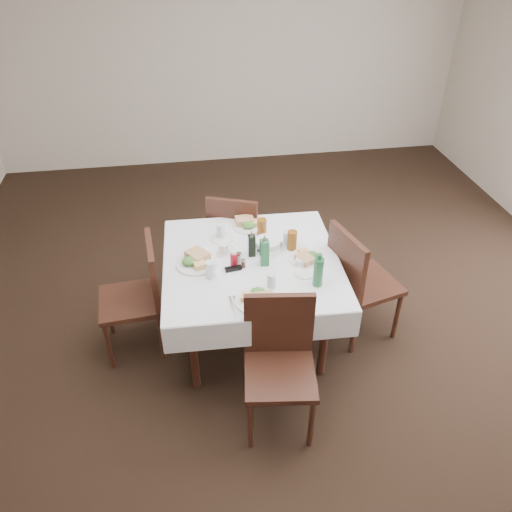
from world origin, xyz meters
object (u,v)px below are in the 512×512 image
at_px(dining_table, 252,269).
at_px(chair_north, 236,234).
at_px(chair_south, 279,355).
at_px(water_e, 287,238).
at_px(chair_east, 356,278).
at_px(coffee_mug, 224,249).
at_px(oil_cruet_dark, 252,245).
at_px(water_n, 221,231).
at_px(chair_west, 141,291).
at_px(bread_basket, 268,244).
at_px(water_w, 210,270).
at_px(water_s, 271,281).
at_px(oil_cruet_green, 264,251).
at_px(green_bottle, 318,271).
at_px(ketchup_bottle, 234,259).

height_order(dining_table, chair_north, chair_north).
distance_m(chair_south, water_e, 0.99).
relative_size(chair_east, coffee_mug, 7.58).
bearing_deg(oil_cruet_dark, dining_table, -99.23).
relative_size(dining_table, chair_south, 1.41).
relative_size(dining_table, water_n, 10.84).
xyz_separation_m(chair_west, coffee_mug, (0.65, 0.07, 0.26)).
bearing_deg(bread_basket, oil_cruet_dark, -151.58).
xyz_separation_m(bread_basket, oil_cruet_dark, (-0.14, -0.07, 0.06)).
bearing_deg(water_w, water_s, -24.59).
bearing_deg(water_w, dining_table, 25.66).
relative_size(dining_table, water_e, 11.24).
xyz_separation_m(water_w, coffee_mug, (0.12, 0.27, -0.02)).
height_order(oil_cruet_green, coffee_mug, oil_cruet_green).
distance_m(chair_east, green_bottle, 0.57).
height_order(water_s, green_bottle, green_bottle).
relative_size(water_s, oil_cruet_green, 0.43).
distance_m(chair_south, green_bottle, 0.63).
distance_m(dining_table, chair_south, 0.78).
bearing_deg(water_e, chair_west, -174.03).
bearing_deg(oil_cruet_green, oil_cruet_dark, 120.47).
distance_m(water_e, bread_basket, 0.16).
distance_m(dining_table, oil_cruet_green, 0.22).
relative_size(water_n, coffee_mug, 0.95).
height_order(chair_west, water_n, chair_west).
xyz_separation_m(chair_south, water_w, (-0.38, 0.61, 0.28)).
distance_m(chair_west, oil_cruet_green, 0.99).
bearing_deg(water_w, oil_cruet_dark, 33.70).
height_order(chair_south, water_n, chair_south).
distance_m(water_e, coffee_mug, 0.50).
distance_m(dining_table, coffee_mug, 0.26).
bearing_deg(water_n, oil_cruet_dark, -53.45).
bearing_deg(bread_basket, chair_south, -95.24).
bearing_deg(ketchup_bottle, chair_east, -3.37).
bearing_deg(dining_table, bread_basket, 43.50).
height_order(water_n, ketchup_bottle, water_n).
distance_m(water_e, water_w, 0.69).
relative_size(oil_cruet_dark, ketchup_bottle, 1.88).
bearing_deg(chair_west, coffee_mug, 6.51).
xyz_separation_m(chair_north, water_e, (0.33, -0.57, 0.29)).
bearing_deg(green_bottle, water_w, 164.17).
distance_m(water_n, water_e, 0.52).
bearing_deg(bread_basket, green_bottle, -62.43).
distance_m(chair_south, chair_east, 1.00).
xyz_separation_m(chair_north, water_n, (-0.16, -0.40, 0.29)).
bearing_deg(chair_east, chair_north, 135.28).
bearing_deg(chair_north, water_s, -83.65).
bearing_deg(chair_north, green_bottle, -68.05).
bearing_deg(chair_east, chair_south, -137.59).
distance_m(chair_west, coffee_mug, 0.70).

